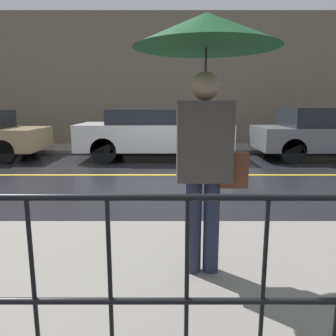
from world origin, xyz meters
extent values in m
plane|color=black|center=(0.00, 0.00, 0.00)|extent=(80.00, 80.00, 0.00)
cube|color=gray|center=(0.00, -4.66, 0.05)|extent=(28.00, 2.71, 0.11)
cube|color=gray|center=(0.00, 4.30, 0.05)|extent=(28.00, 1.99, 0.11)
cube|color=gold|center=(0.00, 0.00, 0.00)|extent=(25.20, 0.12, 0.01)
cube|color=#706656|center=(0.00, 5.45, 2.46)|extent=(28.00, 0.30, 4.92)
cylinder|color=black|center=(0.00, -5.77, 1.14)|extent=(12.00, 0.04, 0.04)
cylinder|color=black|center=(0.00, -5.77, 0.57)|extent=(12.00, 0.04, 0.04)
cylinder|color=black|center=(-0.60, -5.77, 0.62)|extent=(0.02, 0.02, 1.03)
cylinder|color=black|center=(-0.20, -5.77, 0.62)|extent=(0.02, 0.02, 1.03)
cylinder|color=black|center=(0.20, -5.77, 0.62)|extent=(0.02, 0.02, 1.03)
cylinder|color=black|center=(0.60, -5.77, 0.62)|extent=(0.02, 0.02, 1.03)
cylinder|color=#23283D|center=(0.33, -4.59, 0.53)|extent=(0.14, 0.14, 0.84)
cylinder|color=#23283D|center=(0.49, -4.59, 0.53)|extent=(0.14, 0.14, 0.84)
cube|color=#47423D|center=(0.41, -4.59, 1.29)|extent=(0.46, 0.27, 0.67)
sphere|color=tan|center=(0.41, -4.59, 1.74)|extent=(0.23, 0.23, 0.23)
cylinder|color=#262628|center=(0.41, -4.59, 1.66)|extent=(0.02, 0.02, 0.75)
cone|color=#144723|center=(0.41, -4.59, 2.17)|extent=(1.18, 1.18, 0.27)
cube|color=brown|center=(0.66, -4.59, 1.04)|extent=(0.24, 0.12, 0.30)
cylinder|color=black|center=(-4.36, 3.12, 0.33)|extent=(0.65, 0.22, 0.65)
cylinder|color=black|center=(-4.36, 1.50, 0.33)|extent=(0.65, 0.22, 0.65)
cube|color=silver|center=(-0.28, 2.31, 0.67)|extent=(4.39, 1.91, 0.74)
cube|color=#1E2328|center=(-0.46, 2.31, 1.25)|extent=(2.28, 1.75, 0.42)
cylinder|color=black|center=(1.08, 3.15, 0.35)|extent=(0.71, 0.22, 0.71)
cylinder|color=black|center=(1.08, 1.46, 0.35)|extent=(0.71, 0.22, 0.71)
cylinder|color=black|center=(-1.64, 3.15, 0.35)|extent=(0.71, 0.22, 0.71)
cylinder|color=black|center=(-1.64, 1.46, 0.35)|extent=(0.71, 0.22, 0.71)
cube|color=slate|center=(4.74, 2.31, 0.62)|extent=(4.04, 1.91, 0.65)
cube|color=#1E2328|center=(4.58, 2.31, 1.23)|extent=(2.10, 1.76, 0.56)
cylinder|color=black|center=(3.49, 3.15, 0.35)|extent=(0.69, 0.22, 0.69)
cylinder|color=black|center=(3.49, 1.46, 0.35)|extent=(0.69, 0.22, 0.69)
camera|label=1|loc=(0.10, -7.33, 1.59)|focal=35.00mm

